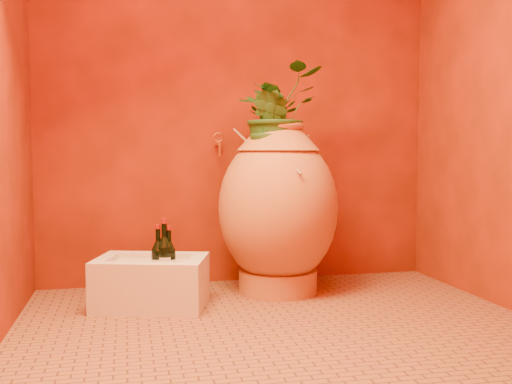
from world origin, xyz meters
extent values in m
plane|color=brown|center=(0.00, 0.00, 0.00)|extent=(2.50, 2.50, 0.00)
cube|color=#5A1C05|center=(0.00, 1.00, 1.25)|extent=(2.50, 0.02, 2.50)
cylinder|color=#B05F31|center=(0.16, 0.65, 0.07)|extent=(0.59, 0.59, 0.13)
ellipsoid|color=#B05F31|center=(0.16, 0.65, 0.50)|extent=(0.90, 0.90, 0.88)
cone|color=#B05F31|center=(0.16, 0.65, 0.91)|extent=(0.62, 0.62, 0.13)
torus|color=#B05F31|center=(0.16, 0.65, 0.98)|extent=(0.38, 0.38, 0.06)
cylinder|color=olive|center=(0.08, 0.60, 0.78)|extent=(0.34, 0.38, 0.38)
cylinder|color=olive|center=(0.14, 0.53, 0.82)|extent=(0.13, 0.44, 0.23)
cylinder|color=olive|center=(0.26, 0.57, 0.84)|extent=(0.24, 0.35, 0.19)
cube|color=beige|center=(-0.59, 0.47, 0.12)|extent=(0.66, 0.53, 0.24)
cube|color=beige|center=(-0.59, 0.62, 0.25)|extent=(0.57, 0.23, 0.03)
cube|color=beige|center=(-0.59, 0.31, 0.25)|extent=(0.57, 0.23, 0.03)
cube|color=beige|center=(-0.83, 0.47, 0.25)|extent=(0.14, 0.25, 0.03)
cube|color=beige|center=(-0.34, 0.47, 0.25)|extent=(0.14, 0.25, 0.03)
cylinder|color=black|center=(-0.49, 0.41, 0.23)|extent=(0.07, 0.07, 0.17)
cone|color=black|center=(-0.49, 0.41, 0.34)|extent=(0.07, 0.07, 0.05)
cylinder|color=black|center=(-0.49, 0.41, 0.39)|extent=(0.02, 0.02, 0.06)
cylinder|color=maroon|center=(-0.49, 0.41, 0.43)|extent=(0.03, 0.03, 0.02)
cylinder|color=silver|center=(-0.49, 0.41, 0.23)|extent=(0.07, 0.07, 0.07)
cylinder|color=black|center=(-0.52, 0.41, 0.24)|extent=(0.08, 0.08, 0.19)
cone|color=black|center=(-0.52, 0.41, 0.36)|extent=(0.08, 0.08, 0.05)
cylinder|color=black|center=(-0.52, 0.41, 0.42)|extent=(0.03, 0.03, 0.07)
cylinder|color=maroon|center=(-0.52, 0.41, 0.47)|extent=(0.03, 0.03, 0.03)
cylinder|color=silver|center=(-0.52, 0.41, 0.24)|extent=(0.08, 0.08, 0.08)
cylinder|color=black|center=(-0.55, 0.41, 0.23)|extent=(0.07, 0.07, 0.17)
cone|color=black|center=(-0.55, 0.41, 0.34)|extent=(0.07, 0.07, 0.05)
cylinder|color=black|center=(-0.55, 0.41, 0.40)|extent=(0.02, 0.02, 0.07)
cylinder|color=maroon|center=(-0.55, 0.41, 0.44)|extent=(0.03, 0.03, 0.02)
cylinder|color=silver|center=(-0.55, 0.41, 0.23)|extent=(0.08, 0.08, 0.08)
cylinder|color=#B37129|center=(-0.15, 0.94, 0.88)|extent=(0.02, 0.12, 0.02)
cylinder|color=#B37129|center=(-0.15, 0.88, 0.84)|extent=(0.02, 0.02, 0.07)
torus|color=#B37129|center=(-0.15, 0.94, 0.92)|extent=(0.06, 0.01, 0.06)
cylinder|color=#B37129|center=(-0.15, 0.94, 0.90)|extent=(0.01, 0.01, 0.04)
imported|color=#214D1B|center=(0.16, 0.68, 1.06)|extent=(0.65, 0.62, 0.56)
imported|color=#214D1B|center=(0.09, 0.58, 0.96)|extent=(0.29, 0.30, 0.43)
camera|label=1|loc=(-0.70, -2.58, 0.83)|focal=40.00mm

